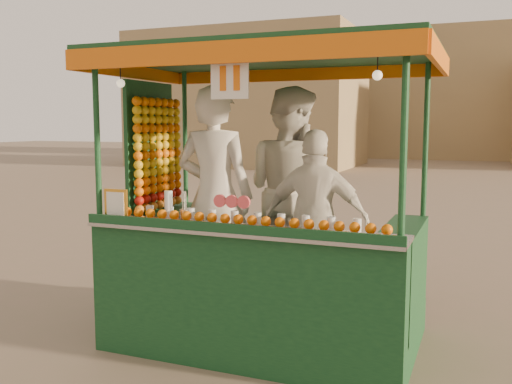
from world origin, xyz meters
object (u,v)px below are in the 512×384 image
at_px(juice_cart, 256,251).
at_px(vendor_right, 316,221).
at_px(vendor_left, 215,196).
at_px(vendor_middle, 290,190).

relative_size(juice_cart, vendor_right, 1.77).
height_order(vendor_left, vendor_middle, vendor_middle).
bearing_deg(vendor_left, juice_cart, 168.43).
relative_size(vendor_middle, vendor_right, 1.25).
relative_size(vendor_left, vendor_middle, 0.99).
bearing_deg(vendor_right, juice_cart, 21.37).
xyz_separation_m(juice_cart, vendor_left, (-0.42, 0.07, 0.45)).
relative_size(juice_cart, vendor_middle, 1.42).
height_order(vendor_left, vendor_right, vendor_left).
bearing_deg(vendor_left, vendor_middle, -131.43).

